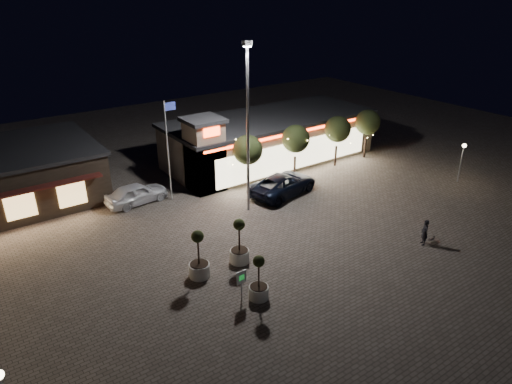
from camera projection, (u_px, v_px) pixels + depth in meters
ground at (295, 266)px, 27.84m from camera, size 90.00×90.00×0.00m
retail_building at (267, 139)px, 43.67m from camera, size 20.40×8.40×6.10m
floodlight_pole at (248, 120)px, 31.93m from camera, size 0.60×0.40×12.38m
flagpole at (168, 143)px, 34.55m from camera, size 0.95×0.10×8.00m
lamp_post_east at (462, 155)px, 38.78m from camera, size 0.36×0.36×3.48m
string_tree_a at (248, 150)px, 36.64m from camera, size 2.42×2.42×4.79m
string_tree_b at (296, 139)px, 39.26m from camera, size 2.42×2.42×4.79m
string_tree_c at (338, 129)px, 41.88m from camera, size 2.42×2.42×4.79m
string_tree_d at (368, 122)px, 43.97m from camera, size 2.42×2.42×4.79m
pickup_truck at (283, 184)px, 37.13m from camera, size 6.74×4.15×1.74m
white_sedan at (137, 193)px, 35.56m from camera, size 5.02×2.38×1.66m
pedestrian at (425, 232)px, 29.86m from camera, size 0.71×0.77×1.77m
dog at (432, 238)px, 30.40m from camera, size 0.53×0.19×0.29m
planter_left at (199, 262)px, 26.52m from camera, size 1.24×1.24×3.05m
planter_mid at (259, 285)px, 24.70m from camera, size 1.09×1.09×2.69m
planter_right at (239, 249)px, 27.94m from camera, size 1.21×1.21×2.97m
valet_sign at (241, 280)px, 24.42m from camera, size 0.60×0.10×1.81m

